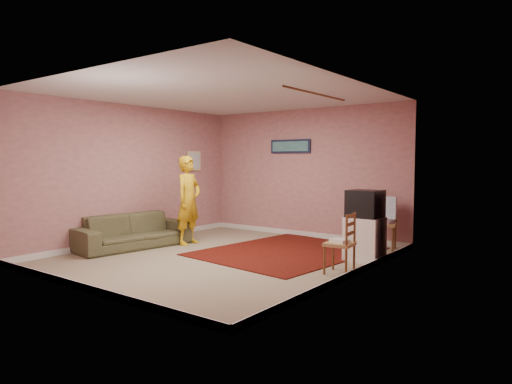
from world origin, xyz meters
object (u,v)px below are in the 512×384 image
Objects in this scene: tv_cabinet at (365,239)px; chair_a at (384,218)px; crt_tv at (365,204)px; person at (189,200)px; sofa at (133,231)px; chair_b at (340,236)px.

tv_cabinet is 1.06m from chair_a.
person reaches higher than crt_tv.
tv_cabinet is 0.41× the size of person.
tv_cabinet is at bearing -60.22° from sofa.
chair_b is (0.06, -0.96, -0.38)m from crt_tv.
crt_tv is at bearing 177.17° from chair_b.
chair_b reaches higher than tv_cabinet.
chair_a is 3.54m from person.
chair_a is at bearing 177.96° from chair_b.
tv_cabinet is at bearing -97.65° from chair_a.
crt_tv is at bearing 178.33° from tv_cabinet.
person is at bearing -164.42° from chair_a.
chair_a is at bearing -47.30° from sofa.
chair_a reaches higher than sofa.
sofa is at bearing 138.68° from person.
chair_b is at bearing -103.70° from person.
person is (-3.25, 0.32, 0.31)m from chair_b.
crt_tv is 0.25× the size of sofa.
sofa is (-3.74, -1.48, -0.59)m from crt_tv.
crt_tv is 0.31× the size of person.
sofa is (-3.80, -0.52, -0.22)m from chair_b.
person reaches higher than chair_b.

